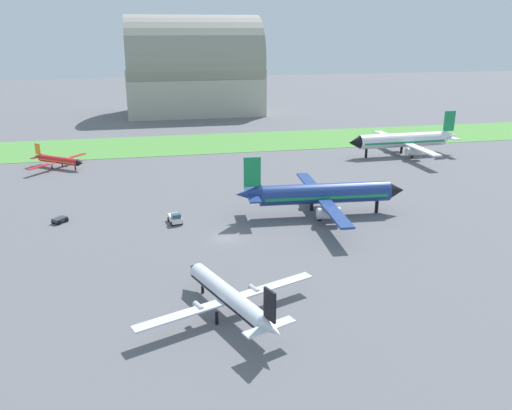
% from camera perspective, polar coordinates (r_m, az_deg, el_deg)
% --- Properties ---
extents(ground_plane, '(600.00, 600.00, 0.00)m').
position_cam_1_polar(ground_plane, '(84.91, -3.21, -3.58)').
color(ground_plane, slate).
extents(grass_taxiway_strip, '(360.00, 28.00, 0.08)m').
position_cam_1_polar(grass_taxiway_strip, '(155.07, -7.41, 6.62)').
color(grass_taxiway_strip, '#549342').
rests_on(grass_taxiway_strip, ground_plane).
extents(airplane_taxiing_turboprop, '(13.57, 15.29, 5.49)m').
position_cam_1_polar(airplane_taxiing_turboprop, '(135.45, -20.84, 4.63)').
color(airplane_taxiing_turboprop, red).
rests_on(airplane_taxiing_turboprop, ground_plane).
extents(airplane_parked_jet_far, '(31.68, 32.32, 11.43)m').
position_cam_1_polar(airplane_parked_jet_far, '(144.52, 15.91, 6.82)').
color(airplane_parked_jet_far, white).
rests_on(airplane_parked_jet_far, ground_plane).
extents(airplane_midfield_jet, '(31.19, 31.77, 11.22)m').
position_cam_1_polar(airplane_midfield_jet, '(94.28, 7.19, 1.21)').
color(airplane_midfield_jet, navy).
rests_on(airplane_midfield_jet, ground_plane).
extents(airplane_foreground_turboprop, '(22.54, 19.53, 7.09)m').
position_cam_1_polar(airplane_foreground_turboprop, '(61.67, -2.91, -9.98)').
color(airplane_foreground_turboprop, silver).
rests_on(airplane_foreground_turboprop, ground_plane).
extents(baggage_cart_near_gate, '(2.87, 2.95, 0.90)m').
position_cam_1_polar(baggage_cart_near_gate, '(97.20, -20.66, -1.51)').
color(baggage_cart_near_gate, '#2D333D').
rests_on(baggage_cart_near_gate, ground_plane).
extents(pushback_tug_midfield, '(2.54, 3.84, 1.95)m').
position_cam_1_polar(pushback_tug_midfield, '(91.75, -8.83, -1.43)').
color(pushback_tug_midfield, white).
rests_on(pushback_tug_midfield, ground_plane).
extents(hangar_distant, '(51.75, 32.86, 37.16)m').
position_cam_1_polar(hangar_distant, '(211.71, -6.81, 14.44)').
color(hangar_distant, '#B2AD9E').
rests_on(hangar_distant, ground_plane).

